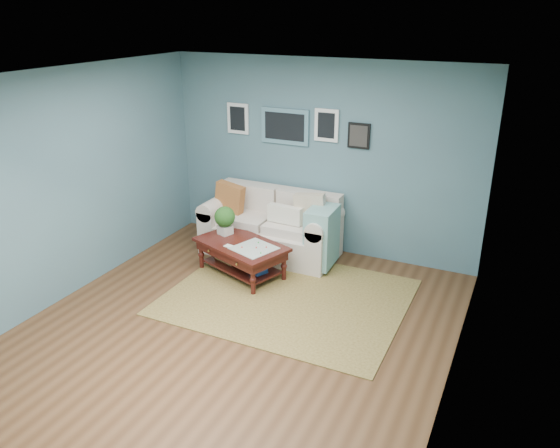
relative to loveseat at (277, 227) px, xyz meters
The scene contains 4 objects.
room_shell 2.23m from the loveseat, 77.17° to the right, with size 5.00×5.02×2.70m.
area_rug 1.35m from the loveseat, 58.67° to the right, with size 2.80×2.24×0.01m, color brown.
loveseat is the anchor object (origin of this frame).
coffee_table 0.78m from the loveseat, 104.32° to the right, with size 1.36×1.06×0.84m.
Camera 1 is at (2.64, -4.42, 3.31)m, focal length 35.00 mm.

